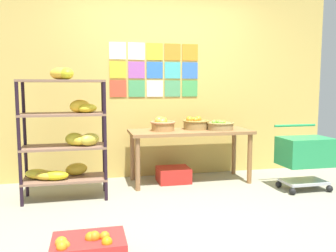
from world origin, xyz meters
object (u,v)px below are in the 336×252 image
Objects in this scene: fruit_basket_centre at (220,125)px; produce_crate_under_table at (173,175)px; shopping_cart at (305,154)px; fruit_basket_left at (163,124)px; orange_crate_foreground at (88,248)px; banana_shelf_unit at (66,133)px; fruit_basket_back_left at (196,124)px; display_table at (190,137)px.

fruit_basket_centre is 0.89m from produce_crate_under_table.
fruit_basket_left is at bearing 157.96° from shopping_cart.
produce_crate_under_table is 2.19m from orange_crate_foreground.
banana_shelf_unit reaches higher than fruit_basket_centre.
banana_shelf_unit is 4.17× the size of fruit_basket_back_left.
shopping_cart reaches higher than produce_crate_under_table.
banana_shelf_unit is 1.50m from produce_crate_under_table.
fruit_basket_centre is at bearing 46.82° from orange_crate_foreground.
fruit_basket_back_left is 1.40m from shopping_cart.
produce_crate_under_table is 0.79× the size of orange_crate_foreground.
banana_shelf_unit reaches higher than display_table.
fruit_basket_centre is 2.57m from orange_crate_foreground.
produce_crate_under_table is at bearing -0.61° from fruit_basket_left.
shopping_cart is at bearing -23.15° from fruit_basket_left.
fruit_basket_centre reaches higher than display_table.
fruit_basket_centre is at bearing -7.80° from produce_crate_under_table.
banana_shelf_unit is at bearing -163.66° from produce_crate_under_table.
fruit_basket_back_left reaches higher than display_table.
fruit_basket_centre reaches higher than produce_crate_under_table.
fruit_basket_back_left reaches higher than shopping_cart.
fruit_basket_left is 0.46m from fruit_basket_back_left.
banana_shelf_unit is at bearing -171.08° from fruit_basket_centre.
display_table is 0.42m from fruit_basket_centre.
produce_crate_under_table is 1.65m from shopping_cart.
display_table is at bearing 54.99° from orange_crate_foreground.
banana_shelf_unit reaches higher than shopping_cart.
shopping_cart is (1.46, -0.68, 0.34)m from produce_crate_under_table.
fruit_basket_back_left is 0.45× the size of shopping_cart.
orange_crate_foreground is at bearing -120.02° from produce_crate_under_table.
shopping_cart is at bearing -35.18° from fruit_basket_centre.
fruit_basket_back_left is 0.66× the size of orange_crate_foreground.
fruit_basket_left is (-0.36, 0.02, 0.17)m from display_table.
produce_crate_under_table is (1.31, 0.38, -0.64)m from banana_shelf_unit.
banana_shelf_unit is 1.87× the size of shopping_cart.
fruit_basket_left is (-0.75, 0.08, 0.03)m from fruit_basket_centre.
fruit_basket_left is at bearing 179.39° from produce_crate_under_table.
fruit_basket_centre is 0.76m from fruit_basket_left.
fruit_basket_centre is 1.11× the size of fruit_basket_left.
banana_shelf_unit is 2.77× the size of orange_crate_foreground.
orange_crate_foreground reaches higher than produce_crate_under_table.
banana_shelf_unit reaches higher than fruit_basket_back_left.
fruit_basket_left is at bearing -172.56° from fruit_basket_back_left.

